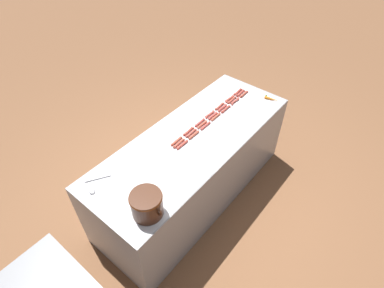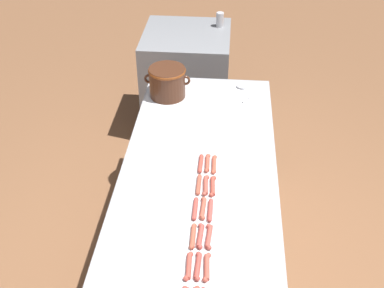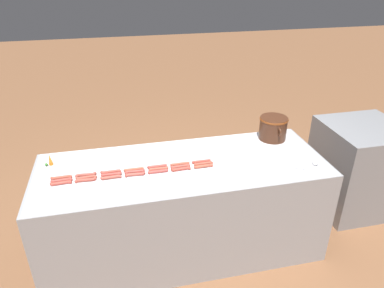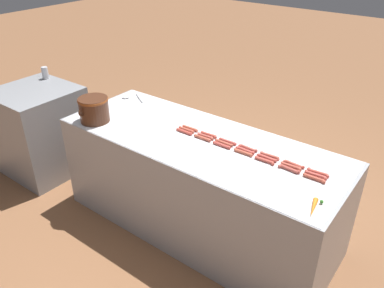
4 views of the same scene
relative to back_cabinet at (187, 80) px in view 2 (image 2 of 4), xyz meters
name	(u,v)px [view 2 (image 2 of 4)]	position (x,y,z in m)	size (l,w,h in m)	color
ground_plane	(196,284)	(0.23, -1.85, -0.45)	(20.00, 20.00, 0.00)	brown
griddle_counter	(197,238)	(0.23, -1.85, -0.02)	(0.87, 2.31, 0.86)	#9EA0A5
back_cabinet	(187,80)	(0.00, 0.00, 0.00)	(0.74, 0.74, 0.90)	gray
hot_dog_2	(189,266)	(0.24, -2.41, 0.43)	(0.03, 0.16, 0.02)	#B6493C
hot_dog_3	(193,236)	(0.24, -2.23, 0.43)	(0.03, 0.16, 0.02)	#B6533D
hot_dog_4	(195,209)	(0.24, -2.05, 0.43)	(0.02, 0.16, 0.02)	#B7463D
hot_dog_5	(199,185)	(0.24, -1.87, 0.43)	(0.02, 0.16, 0.02)	#B0503B
hot_dog_6	(201,163)	(0.24, -1.69, 0.43)	(0.03, 0.16, 0.02)	#B94538
hot_dog_9	(198,266)	(0.28, -2.40, 0.43)	(0.03, 0.16, 0.02)	#B2463D
hot_dog_10	(200,236)	(0.28, -2.23, 0.43)	(0.03, 0.16, 0.02)	#B54941
hot_dog_11	(203,208)	(0.28, -2.04, 0.43)	(0.03, 0.16, 0.02)	#B25340
hot_dog_12	(206,185)	(0.28, -1.87, 0.43)	(0.03, 0.16, 0.02)	#AB4F42
hot_dog_13	(207,163)	(0.28, -1.69, 0.43)	(0.03, 0.16, 0.02)	#AF503D
hot_dog_16	(207,267)	(0.32, -2.41, 0.43)	(0.03, 0.16, 0.02)	#B24F40
hot_dog_17	(209,237)	(0.32, -2.23, 0.43)	(0.03, 0.16, 0.02)	#B04B40
hot_dog_18	(210,210)	(0.31, -2.05, 0.43)	(0.02, 0.16, 0.02)	#B84841
hot_dog_19	(213,186)	(0.32, -1.88, 0.43)	(0.03, 0.16, 0.02)	#B74638
hot_dog_20	(214,164)	(0.32, -1.69, 0.43)	(0.03, 0.16, 0.02)	#B7513B
bean_pot	(167,81)	(-0.04, -0.96, 0.53)	(0.31, 0.25, 0.21)	#472616
serving_spoon	(244,90)	(0.48, -0.85, 0.42)	(0.17, 0.25, 0.02)	#B7B7BC
soda_can	(220,20)	(0.27, 0.17, 0.51)	(0.07, 0.07, 0.12)	#BCBCC1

